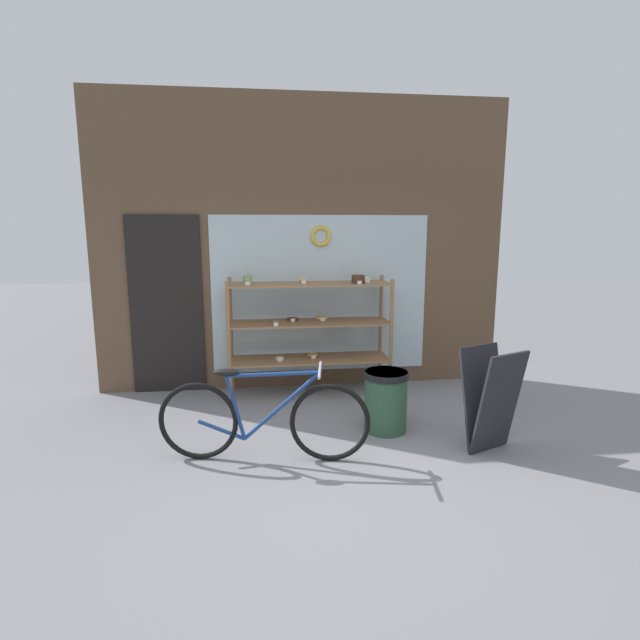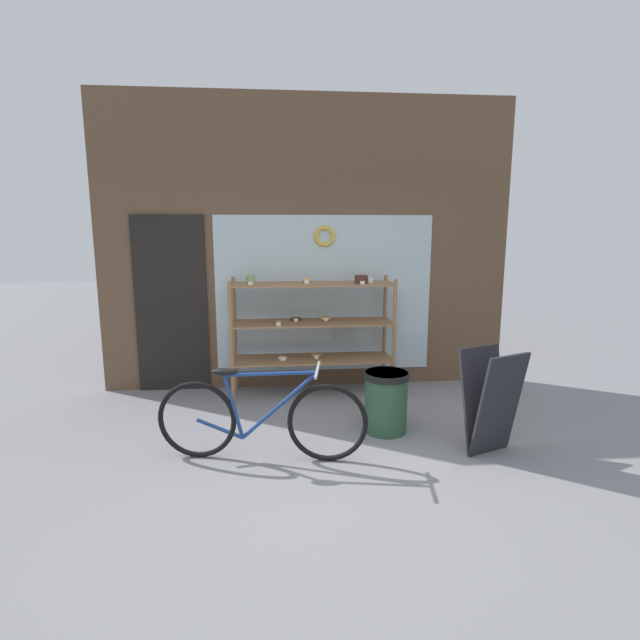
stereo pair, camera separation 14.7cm
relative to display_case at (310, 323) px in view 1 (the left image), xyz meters
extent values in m
plane|color=gray|center=(-0.03, -2.10, -0.87)|extent=(30.00, 30.00, 0.00)
cube|color=brown|center=(-0.03, 0.40, 0.87)|extent=(4.95, 0.08, 3.48)
cube|color=silver|center=(0.17, 0.36, 0.28)|extent=(2.63, 0.02, 1.90)
cube|color=black|center=(-1.66, 0.35, 0.18)|extent=(0.84, 0.03, 2.10)
torus|color=gold|center=(0.17, 0.34, 0.98)|extent=(0.26, 0.06, 0.26)
cylinder|color=#8E6642|center=(-0.92, -0.24, -0.18)|extent=(0.04, 0.04, 1.39)
cylinder|color=#8E6642|center=(0.90, -0.24, -0.18)|extent=(0.04, 0.04, 1.39)
cylinder|color=#8E6642|center=(-0.92, 0.24, -0.18)|extent=(0.04, 0.04, 1.39)
cylinder|color=#8E6642|center=(0.90, 0.24, -0.18)|extent=(0.04, 0.04, 1.39)
cube|color=#8E6642|center=(-0.01, 0.00, -0.44)|extent=(1.86, 0.53, 0.02)
cube|color=#8E6642|center=(-0.01, 0.00, 0.00)|extent=(1.86, 0.53, 0.02)
cube|color=#8E6642|center=(-0.01, 0.00, 0.45)|extent=(1.86, 0.53, 0.02)
torus|color=#B27A42|center=(0.04, 0.05, -0.40)|extent=(0.13, 0.13, 0.05)
cube|color=white|center=(0.04, -0.02, -0.41)|extent=(0.05, 0.00, 0.04)
cylinder|color=#7A995B|center=(-0.70, -0.04, 0.51)|extent=(0.10, 0.10, 0.10)
cube|color=white|center=(-0.70, -0.10, 0.48)|extent=(0.05, 0.00, 0.04)
torus|color=tan|center=(0.16, 0.12, 0.03)|extent=(0.15, 0.15, 0.04)
cube|color=white|center=(0.16, 0.04, 0.03)|extent=(0.05, 0.00, 0.04)
ellipsoid|color=brown|center=(-0.40, -0.15, 0.04)|extent=(0.08, 0.07, 0.06)
cube|color=white|center=(-0.40, -0.20, 0.03)|extent=(0.05, 0.00, 0.04)
ellipsoid|color=tan|center=(-0.07, 0.03, 0.49)|extent=(0.09, 0.08, 0.07)
cube|color=white|center=(-0.07, -0.03, 0.48)|extent=(0.05, 0.00, 0.04)
torus|color=beige|center=(-0.36, -0.02, -0.41)|extent=(0.11, 0.11, 0.03)
cube|color=white|center=(-0.36, -0.09, -0.41)|extent=(0.05, 0.00, 0.04)
ellipsoid|color=beige|center=(0.66, 0.02, 0.49)|extent=(0.09, 0.08, 0.06)
cube|color=white|center=(0.66, -0.03, 0.48)|extent=(0.05, 0.00, 0.04)
cylinder|color=#422619|center=(0.55, -0.07, 0.50)|extent=(0.15, 0.15, 0.09)
cube|color=white|center=(0.55, -0.15, 0.48)|extent=(0.05, 0.00, 0.04)
torus|color=#4C2D1E|center=(-0.19, 0.13, 0.02)|extent=(0.14, 0.14, 0.03)
cube|color=white|center=(-0.19, 0.05, 0.03)|extent=(0.05, 0.00, 0.04)
torus|color=black|center=(-1.12, -1.55, -0.53)|extent=(0.68, 0.15, 0.68)
torus|color=black|center=(-0.02, -1.72, -0.53)|extent=(0.68, 0.15, 0.68)
cylinder|color=navy|center=(-0.42, -1.66, -0.38)|extent=(0.66, 0.13, 0.62)
cylinder|color=navy|center=(-0.48, -1.65, -0.11)|extent=(0.78, 0.15, 0.07)
cylinder|color=navy|center=(-0.80, -1.60, -0.40)|extent=(0.17, 0.06, 0.56)
cylinder|color=navy|center=(-0.93, -1.58, -0.60)|extent=(0.40, 0.09, 0.18)
ellipsoid|color=black|center=(-0.87, -1.59, -0.10)|extent=(0.23, 0.12, 0.06)
cylinder|color=#B2B2B7|center=(-0.10, -1.71, -0.07)|extent=(0.10, 0.46, 0.02)
cube|color=#232328|center=(1.45, -1.77, -0.40)|extent=(0.50, 0.36, 0.92)
cube|color=#232328|center=(1.38, -1.60, -0.40)|extent=(0.50, 0.36, 0.92)
cylinder|color=#2D5138|center=(0.61, -1.15, -0.57)|extent=(0.41, 0.41, 0.60)
cylinder|color=black|center=(0.61, -1.15, -0.30)|extent=(0.44, 0.44, 0.06)
camera|label=1|loc=(-0.60, -5.64, 1.09)|focal=28.00mm
camera|label=2|loc=(-0.45, -5.65, 1.09)|focal=28.00mm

